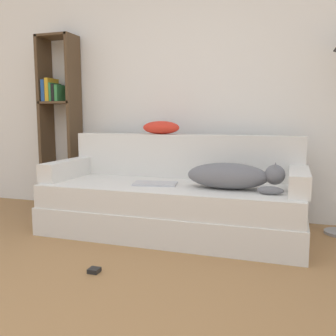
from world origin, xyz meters
name	(u,v)px	position (x,y,z in m)	size (l,w,h in m)	color
wall_back	(186,82)	(0.00, 2.48, 1.35)	(7.08, 0.06, 2.70)	white
couch	(172,209)	(0.08, 1.75, 0.21)	(2.20, 0.87, 0.43)	silver
couch_backrest	(184,156)	(0.08, 2.12, 0.63)	(2.16, 0.15, 0.40)	silver
couch_arm_left	(67,169)	(-0.94, 1.75, 0.51)	(0.15, 0.68, 0.17)	silver
couch_arm_right	(299,181)	(1.10, 1.75, 0.51)	(0.15, 0.68, 0.17)	silver
dog	(232,176)	(0.60, 1.69, 0.54)	(0.76, 0.32, 0.22)	slate
laptop	(155,184)	(-0.04, 1.68, 0.44)	(0.39, 0.25, 0.02)	#B7B7BC
throw_pillow	(161,128)	(-0.14, 2.13, 0.90)	(0.36, 0.22, 0.12)	red
bookshelf	(59,113)	(-1.38, 2.30, 1.04)	(0.40, 0.26, 1.86)	#4C3823
power_adapter	(94,270)	(-0.14, 0.80, 0.01)	(0.07, 0.07, 0.03)	black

